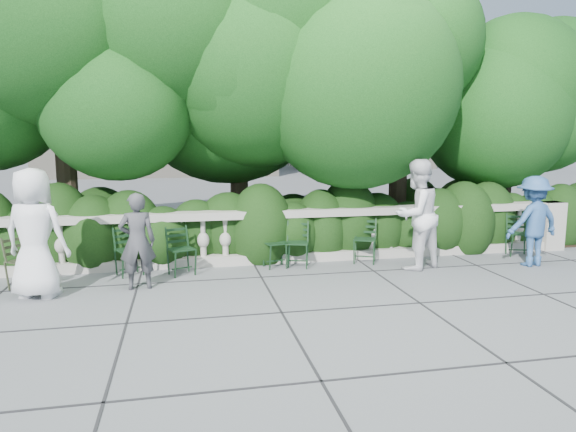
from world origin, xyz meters
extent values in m
plane|color=#5A5D62|center=(0.00, 0.00, 0.00)|extent=(90.00, 90.00, 0.00)
cube|color=#9E998E|center=(0.00, 1.80, 0.09)|extent=(12.00, 0.32, 0.18)
cube|color=#9E998E|center=(0.00, 1.80, 0.93)|extent=(12.00, 0.36, 0.14)
cube|color=#9E998E|center=(5.78, 1.80, 0.50)|extent=(0.44, 0.44, 1.00)
cylinder|color=#3F3023|center=(-4.00, 3.40, 1.40)|extent=(0.40, 0.40, 2.80)
ellipsoid|color=#0F3710|center=(-4.00, 2.96, 3.68)|extent=(5.28, 5.28, 3.96)
cylinder|color=#3F3023|center=(-0.50, 4.00, 1.70)|extent=(0.40, 0.40, 3.40)
ellipsoid|color=#0F3710|center=(-0.50, 3.48, 4.44)|extent=(6.24, 6.24, 4.68)
cylinder|color=#3F3023|center=(3.00, 3.30, 1.50)|extent=(0.40, 0.40, 3.00)
ellipsoid|color=#0F3710|center=(3.00, 2.84, 3.92)|extent=(5.52, 5.52, 4.14)
cylinder|color=#3F3023|center=(6.00, 3.80, 1.30)|extent=(0.40, 0.40, 2.60)
ellipsoid|color=#0F3710|center=(6.00, 3.40, 3.40)|extent=(4.80, 4.80, 3.60)
imported|color=white|center=(-3.87, 0.41, 0.95)|extent=(1.07, 0.87, 1.90)
imported|color=#3F3F44|center=(-2.46, 0.55, 0.75)|extent=(0.58, 0.41, 1.50)
imported|color=white|center=(2.29, 0.85, 0.98)|extent=(1.17, 1.06, 1.96)
imported|color=#305890|center=(4.48, 0.62, 0.82)|extent=(1.13, 0.73, 1.64)
camera|label=1|loc=(-1.75, -7.48, 2.33)|focal=32.00mm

